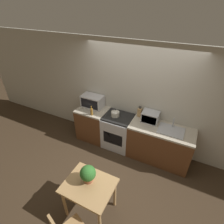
% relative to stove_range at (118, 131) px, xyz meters
% --- Properties ---
extents(ground_plane, '(16.00, 16.00, 0.00)m').
position_rel_stove_range_xyz_m(ground_plane, '(0.32, -0.83, -0.45)').
color(ground_plane, '#3D2D1E').
extents(wall_back, '(10.00, 0.06, 2.60)m').
position_rel_stove_range_xyz_m(wall_back, '(0.32, 0.34, 0.85)').
color(wall_back, beige).
rests_on(wall_back, ground_plane).
extents(counter_left_run, '(0.77, 0.62, 0.90)m').
position_rel_stove_range_xyz_m(counter_left_run, '(-0.73, 0.00, 0.00)').
color(counter_left_run, brown).
rests_on(counter_left_run, ground_plane).
extents(counter_right_run, '(1.40, 0.62, 0.90)m').
position_rel_stove_range_xyz_m(counter_right_run, '(1.05, 0.00, 0.00)').
color(counter_right_run, brown).
rests_on(counter_right_run, ground_plane).
extents(stove_range, '(0.70, 0.62, 0.90)m').
position_rel_stove_range_xyz_m(stove_range, '(0.00, 0.00, 0.00)').
color(stove_range, silver).
rests_on(stove_range, ground_plane).
extents(kettle, '(0.20, 0.20, 0.20)m').
position_rel_stove_range_xyz_m(kettle, '(-0.08, -0.01, 0.54)').
color(kettle, beige).
rests_on(kettle, stove_range).
extents(microwave, '(0.55, 0.33, 0.31)m').
position_rel_stove_range_xyz_m(microwave, '(-0.79, 0.12, 0.61)').
color(microwave, silver).
rests_on(microwave, counter_left_run).
extents(bottle, '(0.06, 0.06, 0.25)m').
position_rel_stove_range_xyz_m(bottle, '(-0.61, -0.22, 0.55)').
color(bottle, olive).
rests_on(bottle, counter_left_run).
extents(knife_block, '(0.09, 0.07, 0.28)m').
position_rel_stove_range_xyz_m(knife_block, '(0.45, 0.23, 0.56)').
color(knife_block, tan).
rests_on(knife_block, counter_right_run).
extents(toaster_oven, '(0.38, 0.29, 0.24)m').
position_rel_stove_range_xyz_m(toaster_oven, '(0.73, 0.14, 0.57)').
color(toaster_oven, '#ADAFB5').
rests_on(toaster_oven, counter_right_run).
extents(sink_basin, '(0.54, 0.40, 0.24)m').
position_rel_stove_range_xyz_m(sink_basin, '(1.24, 0.01, 0.47)').
color(sink_basin, '#ADAFB5').
rests_on(sink_basin, counter_right_run).
extents(dining_table, '(0.81, 0.66, 0.74)m').
position_rel_stove_range_xyz_m(dining_table, '(0.29, -1.78, 0.18)').
color(dining_table, tan).
rests_on(dining_table, ground_plane).
extents(potted_plant, '(0.26, 0.26, 0.32)m').
position_rel_stove_range_xyz_m(potted_plant, '(0.25, -1.71, 0.47)').
color(potted_plant, '#9E5B3D').
rests_on(potted_plant, dining_table).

